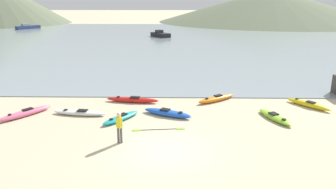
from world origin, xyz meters
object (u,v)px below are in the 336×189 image
Objects in this scene: kayak_on_sand_5 at (308,104)px; kayak_on_sand_0 at (25,113)px; kayak_on_sand_1 at (168,113)px; person_near_foreground at (119,126)px; kayak_on_sand_3 at (275,117)px; kayak_on_sand_7 at (121,118)px; kayak_on_sand_2 at (80,113)px; moored_boat_0 at (28,27)px; kayak_on_sand_6 at (133,100)px; loose_paddle at (159,129)px; moored_boat_1 at (160,34)px; kayak_on_sand_4 at (216,99)px.

kayak_on_sand_0 is at bearing -173.16° from kayak_on_sand_5.
person_near_foreground is at bearing -119.49° from kayak_on_sand_1.
kayak_on_sand_3 is 8.79m from kayak_on_sand_7.
kayak_on_sand_7 is at bearing -17.90° from kayak_on_sand_2.
kayak_on_sand_5 is (14.18, 1.81, 0.03)m from kayak_on_sand_2.
kayak_on_sand_3 is at bearing -55.71° from moored_boat_0.
kayak_on_sand_5 is at bearing -3.61° from kayak_on_sand_6.
loose_paddle is (-6.58, -1.70, -0.13)m from kayak_on_sand_3.
kayak_on_sand_2 is 0.76× the size of moored_boat_1.
kayak_on_sand_1 is 3.51m from kayak_on_sand_6.
kayak_on_sand_3 is 0.54× the size of moored_boat_0.
kayak_on_sand_4 is at bearing -56.12° from moored_boat_0.
loose_paddle is (4.78, -2.23, -0.12)m from kayak_on_sand_2.
kayak_on_sand_7 reaches higher than kayak_on_sand_3.
moored_boat_1 is (-5.45, 38.76, 0.31)m from kayak_on_sand_4.
kayak_on_sand_0 is at bearing 149.45° from person_near_foreground.
kayak_on_sand_6 reaches higher than loose_paddle.
person_near_foreground reaches higher than kayak_on_sand_5.
person_near_foreground reaches higher than kayak_on_sand_6.
kayak_on_sand_1 is 6.18m from kayak_on_sand_3.
moored_boat_1 reaches higher than kayak_on_sand_0.
kayak_on_sand_7 is at bearing 147.60° from loose_paddle.
kayak_on_sand_3 is 9.04m from person_near_foreground.
kayak_on_sand_4 is at bearing 51.56° from person_near_foreground.
kayak_on_sand_7 is 0.59× the size of moored_boat_1.
kayak_on_sand_3 is 70.07m from moored_boat_0.
moored_boat_1 is at bearing 89.74° from kayak_on_sand_6.
kayak_on_sand_2 is at bearing -138.03° from kayak_on_sand_6.
moored_boat_0 reaches higher than kayak_on_sand_0.
moored_boat_0 reaches higher than kayak_on_sand_7.
kayak_on_sand_7 is at bearing -167.16° from kayak_on_sand_5.
person_near_foreground reaches higher than kayak_on_sand_1.
moored_boat_0 is at bearing 120.13° from kayak_on_sand_1.
moored_boat_1 is (0.42, 42.51, 0.34)m from kayak_on_sand_7.
moored_boat_1 reaches higher than kayak_on_sand_4.
kayak_on_sand_3 is 1.06× the size of loose_paddle.
kayak_on_sand_0 is at bearing 174.38° from kayak_on_sand_7.
kayak_on_sand_2 is 0.93× the size of kayak_on_sand_6.
kayak_on_sand_6 is 1.39× the size of kayak_on_sand_7.
kayak_on_sand_2 is 2.71m from kayak_on_sand_7.
kayak_on_sand_0 is 14.53m from kayak_on_sand_3.
kayak_on_sand_3 is 1.03× the size of kayak_on_sand_4.
kayak_on_sand_6 is 0.82× the size of moored_boat_1.
kayak_on_sand_4 is at bearing 19.09° from kayak_on_sand_2.
kayak_on_sand_3 reaches higher than kayak_on_sand_2.
kayak_on_sand_0 is at bearing -175.16° from kayak_on_sand_2.
moored_boat_0 is 1.25× the size of moored_boat_1.
kayak_on_sand_6 is 62.95m from moored_boat_0.
kayak_on_sand_5 is 10.23m from loose_paddle.
kayak_on_sand_6 is (-5.63, -0.39, 0.00)m from kayak_on_sand_4.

